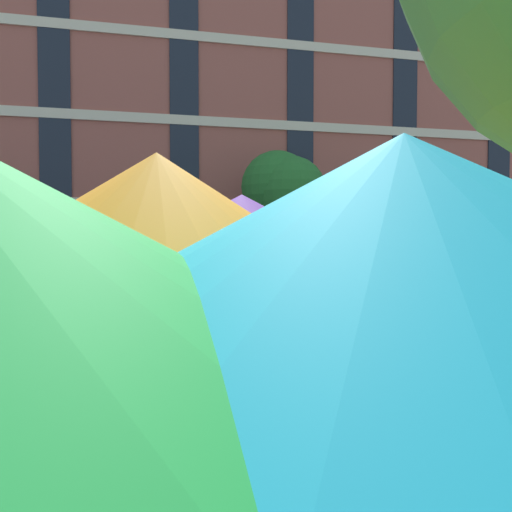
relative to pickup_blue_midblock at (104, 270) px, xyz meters
name	(u,v)px	position (x,y,z in m)	size (l,w,h in m)	color
ground_plane	(117,330)	(0.42, -3.70, -1.03)	(120.00, 120.00, 0.00)	#424244
sidewalk_far	(122,293)	(0.42, 3.10, -0.97)	(56.00, 3.60, 0.12)	gray
apartment_building	(124,145)	(0.42, 11.29, 5.37)	(37.22, 12.08, 12.80)	#934C3D
pickup_blue_midblock	(104,270)	(0.00, 0.00, 0.00)	(5.10, 2.12, 2.20)	navy
sedan_green	(334,269)	(6.72, 0.00, -0.08)	(4.40, 1.98, 1.78)	#195933
street_tree_middle	(283,191)	(5.97, 2.94, 2.54)	(2.92, 3.03, 5.00)	#4C3823
patio_umbrella	(157,235)	(0.81, -12.70, 0.93)	(4.07, 3.78, 2.28)	silver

